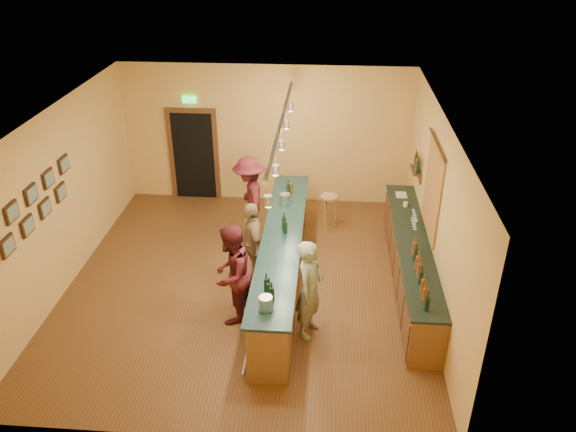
# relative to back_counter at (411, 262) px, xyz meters

# --- Properties ---
(floor) EXTENTS (7.00, 7.00, 0.00)m
(floor) POSITION_rel_back_counter_xyz_m (-2.97, -0.18, -0.49)
(floor) COLOR brown
(floor) RESTS_ON ground
(ceiling) EXTENTS (6.50, 7.00, 0.02)m
(ceiling) POSITION_rel_back_counter_xyz_m (-2.97, -0.18, 2.71)
(ceiling) COLOR silver
(ceiling) RESTS_ON wall_back
(wall_back) EXTENTS (6.50, 0.02, 3.20)m
(wall_back) POSITION_rel_back_counter_xyz_m (-2.97, 3.32, 1.11)
(wall_back) COLOR #E3BC55
(wall_back) RESTS_ON floor
(wall_front) EXTENTS (6.50, 0.02, 3.20)m
(wall_front) POSITION_rel_back_counter_xyz_m (-2.97, -3.68, 1.11)
(wall_front) COLOR #E3BC55
(wall_front) RESTS_ON floor
(wall_left) EXTENTS (0.02, 7.00, 3.20)m
(wall_left) POSITION_rel_back_counter_xyz_m (-6.22, -0.18, 1.11)
(wall_left) COLOR #E3BC55
(wall_left) RESTS_ON floor
(wall_right) EXTENTS (0.02, 7.00, 3.20)m
(wall_right) POSITION_rel_back_counter_xyz_m (0.28, -0.18, 1.11)
(wall_right) COLOR #E3BC55
(wall_right) RESTS_ON floor
(doorway) EXTENTS (1.15, 0.09, 2.48)m
(doorway) POSITION_rel_back_counter_xyz_m (-4.67, 3.30, 0.64)
(doorway) COLOR black
(doorway) RESTS_ON wall_back
(tapestry) EXTENTS (0.03, 1.40, 1.60)m
(tapestry) POSITION_rel_back_counter_xyz_m (0.26, 0.22, 1.36)
(tapestry) COLOR #A53C21
(tapestry) RESTS_ON wall_right
(bottle_shelf) EXTENTS (0.17, 0.55, 0.54)m
(bottle_shelf) POSITION_rel_back_counter_xyz_m (0.20, 1.72, 1.18)
(bottle_shelf) COLOR #4A2C16
(bottle_shelf) RESTS_ON wall_right
(picture_grid) EXTENTS (0.06, 2.20, 0.70)m
(picture_grid) POSITION_rel_back_counter_xyz_m (-6.18, -0.93, 1.46)
(picture_grid) COLOR #382111
(picture_grid) RESTS_ON wall_left
(back_counter) EXTENTS (0.60, 4.55, 1.27)m
(back_counter) POSITION_rel_back_counter_xyz_m (0.00, 0.00, 0.00)
(back_counter) COLOR brown
(back_counter) RESTS_ON floor
(tasting_bar) EXTENTS (0.73, 5.10, 1.38)m
(tasting_bar) POSITION_rel_back_counter_xyz_m (-2.31, -0.18, 0.12)
(tasting_bar) COLOR brown
(tasting_bar) RESTS_ON floor
(pendant_track) EXTENTS (0.11, 4.60, 0.50)m
(pendant_track) POSITION_rel_back_counter_xyz_m (-2.31, -0.18, 2.50)
(pendant_track) COLOR silver
(pendant_track) RESTS_ON ceiling
(bartender) EXTENTS (0.60, 0.72, 1.70)m
(bartender) POSITION_rel_back_counter_xyz_m (-1.76, -1.46, 0.36)
(bartender) COLOR gray
(bartender) RESTS_ON floor
(customer_a) EXTENTS (0.87, 1.00, 1.75)m
(customer_a) POSITION_rel_back_counter_xyz_m (-3.05, -1.18, 0.39)
(customer_a) COLOR #59191E
(customer_a) RESTS_ON floor
(customer_b) EXTENTS (0.69, 1.02, 1.61)m
(customer_b) POSITION_rel_back_counter_xyz_m (-2.86, -0.08, 0.32)
(customer_b) COLOR #997A51
(customer_b) RESTS_ON floor
(customer_c) EXTENTS (0.91, 1.27, 1.78)m
(customer_c) POSITION_rel_back_counter_xyz_m (-3.13, 1.54, 0.40)
(customer_c) COLOR #59191E
(customer_c) RESTS_ON floor
(bar_stool) EXTENTS (0.37, 0.37, 0.77)m
(bar_stool) POSITION_rel_back_counter_xyz_m (-1.50, 2.02, 0.14)
(bar_stool) COLOR #A67A4B
(bar_stool) RESTS_ON floor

